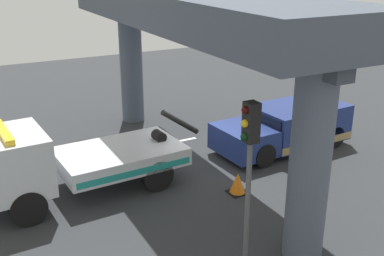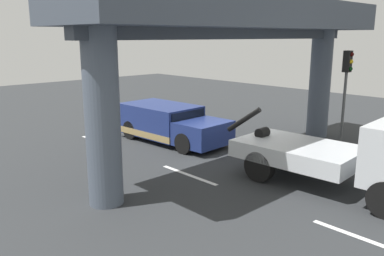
{
  "view_description": "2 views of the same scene",
  "coord_description": "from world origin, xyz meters",
  "views": [
    {
      "loc": [
        7.04,
        13.1,
        6.9
      ],
      "look_at": [
        0.25,
        0.2,
        1.54
      ],
      "focal_mm": 44.24,
      "sensor_mm": 36.0,
      "label": 1
    },
    {
      "loc": [
        9.36,
        -11.07,
        4.59
      ],
      "look_at": [
        -1.77,
        -0.62,
        1.05
      ],
      "focal_mm": 37.25,
      "sensor_mm": 36.0,
      "label": 2
    }
  ],
  "objects": [
    {
      "name": "traffic_light_near",
      "position": [
        1.52,
        5.29,
        2.92
      ],
      "size": [
        0.39,
        0.32,
        3.99
      ],
      "color": "#515456",
      "rests_on": "ground"
    },
    {
      "name": "traffic_cone_orange",
      "position": [
        -0.24,
        2.26,
        0.31
      ],
      "size": [
        0.56,
        0.56,
        0.66
      ],
      "color": "orange",
      "rests_on": "ground"
    },
    {
      "name": "lane_stripe_west",
      "position": [
        -6.0,
        -2.42,
        0.0
      ],
      "size": [
        2.6,
        0.16,
        0.01
      ],
      "primitive_type": "cube",
      "color": "silver",
      "rests_on": "ground"
    },
    {
      "name": "towed_van_green",
      "position": [
        -3.9,
        -0.0,
        0.78
      ],
      "size": [
        5.31,
        2.48,
        1.58
      ],
      "color": "navy",
      "rests_on": "ground"
    },
    {
      "name": "overpass_structure",
      "position": [
        0.1,
        0.0,
        4.91
      ],
      "size": [
        3.6,
        13.34,
        5.87
      ],
      "color": "#4C5666",
      "rests_on": "ground"
    },
    {
      "name": "lane_stripe_mid",
      "position": [
        0.0,
        -2.42,
        0.0
      ],
      "size": [
        2.6,
        0.16,
        0.01
      ],
      "primitive_type": "cube",
      "color": "silver",
      "rests_on": "ground"
    },
    {
      "name": "tow_truck_white",
      "position": [
        4.6,
        0.05,
        1.2
      ],
      "size": [
        7.31,
        2.72,
        2.46
      ],
      "color": "silver",
      "rests_on": "ground"
    },
    {
      "name": "ground_plane",
      "position": [
        0.0,
        0.0,
        -0.05
      ],
      "size": [
        60.0,
        40.0,
        0.1
      ],
      "primitive_type": "cube",
      "color": "#2D3033"
    },
    {
      "name": "lane_stripe_east",
      "position": [
        6.0,
        -2.42,
        0.0
      ],
      "size": [
        2.6,
        0.16,
        0.01
      ],
      "primitive_type": "cube",
      "color": "silver",
      "rests_on": "ground"
    }
  ]
}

